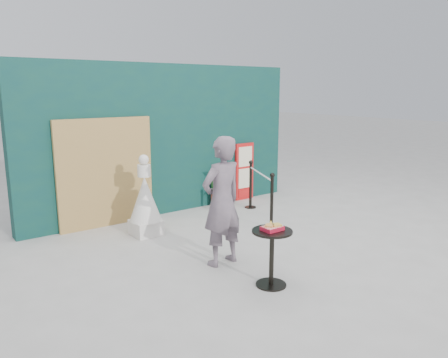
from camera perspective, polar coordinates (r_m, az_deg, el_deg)
The scene contains 10 objects.
ground at distance 6.85m, azimuth 6.13°, elevation -9.87°, with size 60.00×60.00×0.00m, color #ADAAA5.
back_wall at distance 8.98m, azimuth -7.52°, elevation 5.15°, with size 6.00×0.30×3.00m, color #0B3133.
bamboo_fence at distance 8.27m, azimuth -15.17°, elevation 0.77°, with size 1.80×0.08×2.00m, color tan.
woman at distance 6.22m, azimuth -0.28°, elevation -2.95°, with size 0.68×0.45×1.87m, color slate.
menu_board at distance 10.02m, azimuth 2.67°, elevation 0.99°, with size 0.50×0.07×1.30m.
statue at distance 7.68m, azimuth -10.25°, elevation -3.04°, with size 0.55×0.55×1.42m.
cafe_table at distance 5.69m, azimuth 6.26°, elevation -9.08°, with size 0.52×0.52×0.75m.
food_basket at distance 5.59m, azimuth 6.33°, elevation -6.30°, with size 0.26×0.19×0.11m.
planter at distance 9.44m, azimuth -0.68°, elevation -0.11°, with size 0.58×0.51×0.99m.
stanchion_barrier at distance 8.64m, azimuth 4.77°, elevation -1.82°, with size 0.84×1.54×1.03m.
Camera 1 is at (-4.37, -4.63, 2.51)m, focal length 35.00 mm.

